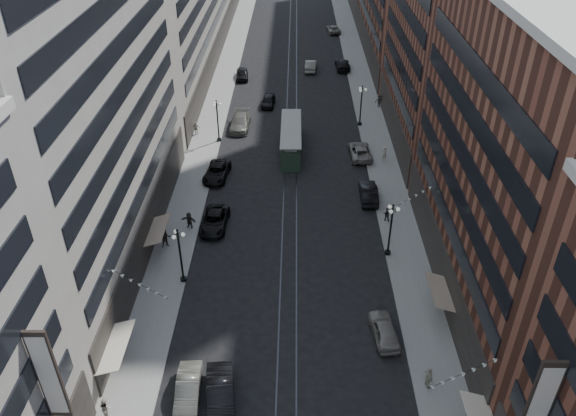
{
  "coord_description": "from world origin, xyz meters",
  "views": [
    {
      "loc": [
        0.45,
        -9.31,
        32.71
      ],
      "look_at": [
        -0.1,
        32.3,
        5.0
      ],
      "focal_mm": 35.0,
      "sensor_mm": 36.0,
      "label": 1
    }
  ],
  "objects_px": {
    "pedestrian_4": "(429,378)",
    "pedestrian_8": "(384,154)",
    "car_12": "(343,64)",
    "car_13": "(268,101)",
    "car_4": "(384,330)",
    "car_9": "(242,74)",
    "pedestrian_2": "(166,238)",
    "lamppost_sw_far": "(180,254)",
    "car_5": "(220,394)",
    "car_10": "(368,192)",
    "lamppost_se_far": "(391,228)",
    "car_14": "(311,66)",
    "pedestrian_5": "(189,220)",
    "pedestrian_extra_0": "(106,408)",
    "pedestrian_6": "(196,128)",
    "car_2": "(215,221)",
    "car_7": "(217,172)",
    "car_extra_0": "(333,29)",
    "pedestrian_9": "(379,101)",
    "car_8": "(240,122)",
    "car_11": "(360,151)",
    "lamppost_se_mid": "(361,104)",
    "car_1": "(188,389)",
    "streetcar": "(291,140)",
    "lamppost_sw_mid": "(218,120)",
    "pedestrian_7": "(387,214)"
  },
  "relations": [
    {
      "from": "pedestrian_4",
      "to": "pedestrian_8",
      "type": "bearing_deg",
      "value": -18.55
    },
    {
      "from": "car_12",
      "to": "car_13",
      "type": "xyz_separation_m",
      "value": [
        -11.8,
        -15.47,
        -0.04
      ]
    },
    {
      "from": "car_4",
      "to": "car_9",
      "type": "bearing_deg",
      "value": -80.87
    },
    {
      "from": "pedestrian_2",
      "to": "lamppost_sw_far",
      "type": "bearing_deg",
      "value": -88.42
    },
    {
      "from": "car_5",
      "to": "pedestrian_8",
      "type": "distance_m",
      "value": 38.05
    },
    {
      "from": "car_10",
      "to": "lamppost_se_far",
      "type": "bearing_deg",
      "value": 95.0
    },
    {
      "from": "car_14",
      "to": "pedestrian_5",
      "type": "xyz_separation_m",
      "value": [
        -12.95,
        -45.24,
        0.18
      ]
    },
    {
      "from": "pedestrian_extra_0",
      "to": "car_9",
      "type": "bearing_deg",
      "value": -50.58
    },
    {
      "from": "pedestrian_6",
      "to": "pedestrian_8",
      "type": "bearing_deg",
      "value": 158.31
    },
    {
      "from": "lamppost_sw_far",
      "to": "car_2",
      "type": "height_order",
      "value": "lamppost_sw_far"
    },
    {
      "from": "car_2",
      "to": "car_14",
      "type": "distance_m",
      "value": 46.16
    },
    {
      "from": "car_10",
      "to": "pedestrian_extra_0",
      "type": "relative_size",
      "value": 2.99
    },
    {
      "from": "car_10",
      "to": "car_12",
      "type": "bearing_deg",
      "value": -89.73
    },
    {
      "from": "car_7",
      "to": "car_extra_0",
      "type": "relative_size",
      "value": 1.06
    },
    {
      "from": "car_9",
      "to": "pedestrian_extra_0",
      "type": "height_order",
      "value": "pedestrian_extra_0"
    },
    {
      "from": "car_4",
      "to": "pedestrian_9",
      "type": "xyz_separation_m",
      "value": [
        5.0,
        44.25,
        0.29
      ]
    },
    {
      "from": "car_4",
      "to": "car_7",
      "type": "xyz_separation_m",
      "value": [
        -15.9,
        24.27,
        -0.03
      ]
    },
    {
      "from": "car_9",
      "to": "pedestrian_8",
      "type": "distance_m",
      "value": 33.26
    },
    {
      "from": "car_8",
      "to": "pedestrian_8",
      "type": "relative_size",
      "value": 3.41
    },
    {
      "from": "car_8",
      "to": "pedestrian_8",
      "type": "xyz_separation_m",
      "value": [
        17.97,
        -8.93,
        0.16
      ]
    },
    {
      "from": "car_14",
      "to": "car_4",
      "type": "bearing_deg",
      "value": 98.2
    },
    {
      "from": "car_11",
      "to": "car_14",
      "type": "bearing_deg",
      "value": -82.07
    },
    {
      "from": "lamppost_se_mid",
      "to": "car_9",
      "type": "bearing_deg",
      "value": 134.9
    },
    {
      "from": "car_1",
      "to": "car_10",
      "type": "relative_size",
      "value": 0.92
    },
    {
      "from": "lamppost_se_far",
      "to": "car_5",
      "type": "height_order",
      "value": "lamppost_se_far"
    },
    {
      "from": "streetcar",
      "to": "pedestrian_2",
      "type": "xyz_separation_m",
      "value": [
        -11.62,
        -19.96,
        -0.31
      ]
    },
    {
      "from": "pedestrian_4",
      "to": "car_14",
      "type": "bearing_deg",
      "value": -10.33
    },
    {
      "from": "car_10",
      "to": "car_14",
      "type": "bearing_deg",
      "value": -81.98
    },
    {
      "from": "car_4",
      "to": "pedestrian_9",
      "type": "relative_size",
      "value": 2.47
    },
    {
      "from": "car_5",
      "to": "car_13",
      "type": "xyz_separation_m",
      "value": [
        1.1,
        51.09,
        -0.11
      ]
    },
    {
      "from": "lamppost_sw_mid",
      "to": "car_9",
      "type": "xyz_separation_m",
      "value": [
        1.16,
        22.3,
        -2.31
      ]
    },
    {
      "from": "pedestrian_2",
      "to": "car_7",
      "type": "xyz_separation_m",
      "value": [
        3.22,
        13.12,
        -0.37
      ]
    },
    {
      "from": "pedestrian_2",
      "to": "car_8",
      "type": "bearing_deg",
      "value": 54.68
    },
    {
      "from": "car_14",
      "to": "pedestrian_7",
      "type": "relative_size",
      "value": 3.32
    },
    {
      "from": "pedestrian_7",
      "to": "streetcar",
      "type": "bearing_deg",
      "value": -40.32
    },
    {
      "from": "lamppost_sw_far",
      "to": "pedestrian_4",
      "type": "relative_size",
      "value": 3.1
    },
    {
      "from": "lamppost_sw_mid",
      "to": "pedestrian_9",
      "type": "bearing_deg",
      "value": 26.79
    },
    {
      "from": "car_8",
      "to": "pedestrian_5",
      "type": "height_order",
      "value": "pedestrian_5"
    },
    {
      "from": "lamppost_se_far",
      "to": "car_1",
      "type": "height_order",
      "value": "lamppost_se_far"
    },
    {
      "from": "car_11",
      "to": "pedestrian_6",
      "type": "height_order",
      "value": "pedestrian_6"
    },
    {
      "from": "lamppost_sw_far",
      "to": "pedestrian_extra_0",
      "type": "distance_m",
      "value": 14.25
    },
    {
      "from": "pedestrian_4",
      "to": "pedestrian_6",
      "type": "xyz_separation_m",
      "value": [
        -22.33,
        39.93,
        -0.03
      ]
    },
    {
      "from": "lamppost_se_far",
      "to": "car_8",
      "type": "height_order",
      "value": "lamppost_se_far"
    },
    {
      "from": "car_13",
      "to": "pedestrian_7",
      "type": "relative_size",
      "value": 2.92
    },
    {
      "from": "car_1",
      "to": "car_13",
      "type": "relative_size",
      "value": 1.04
    },
    {
      "from": "lamppost_se_far",
      "to": "car_4",
      "type": "bearing_deg",
      "value": -99.4
    },
    {
      "from": "car_4",
      "to": "pedestrian_8",
      "type": "relative_size",
      "value": 2.58
    },
    {
      "from": "car_5",
      "to": "car_14",
      "type": "bearing_deg",
      "value": 75.66
    },
    {
      "from": "lamppost_sw_far",
      "to": "car_2",
      "type": "distance_m",
      "value": 8.77
    },
    {
      "from": "lamppost_se_far",
      "to": "pedestrian_9",
      "type": "distance_m",
      "value": 34.18
    }
  ]
}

